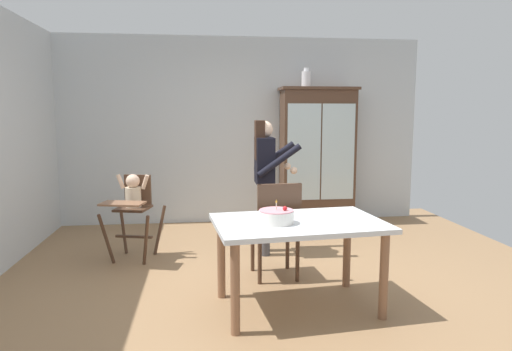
# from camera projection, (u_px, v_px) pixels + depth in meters

# --- Properties ---
(ground_plane) EXTENTS (6.24, 6.24, 0.00)m
(ground_plane) POSITION_uv_depth(u_px,v_px,m) (266.00, 285.00, 4.27)
(ground_plane) COLOR #93704C
(wall_back) EXTENTS (5.32, 0.06, 2.70)m
(wall_back) POSITION_uv_depth(u_px,v_px,m) (241.00, 131.00, 6.67)
(wall_back) COLOR silver
(wall_back) RESTS_ON ground_plane
(china_cabinet) EXTENTS (1.11, 0.48, 1.98)m
(china_cabinet) POSITION_uv_depth(u_px,v_px,m) (317.00, 156.00, 6.59)
(china_cabinet) COLOR #4C3323
(china_cabinet) RESTS_ON ground_plane
(ceramic_vase) EXTENTS (0.13, 0.13, 0.27)m
(ceramic_vase) POSITION_uv_depth(u_px,v_px,m) (306.00, 79.00, 6.43)
(ceramic_vase) COLOR white
(ceramic_vase) RESTS_ON china_cabinet
(high_chair_with_toddler) EXTENTS (0.70, 0.78, 0.95)m
(high_chair_with_toddler) POSITION_uv_depth(u_px,v_px,m) (133.00, 201.00, 4.97)
(high_chair_with_toddler) COLOR #4C3323
(high_chair_with_toddler) RESTS_ON ground_plane
(adult_person) EXTENTS (0.50, 0.49, 1.53)m
(adult_person) POSITION_uv_depth(u_px,v_px,m) (265.00, 170.00, 5.13)
(adult_person) COLOR #47474C
(adult_person) RESTS_ON ground_plane
(dining_table) EXTENTS (1.44, 1.01, 0.74)m
(dining_table) POSITION_uv_depth(u_px,v_px,m) (298.00, 233.00, 3.70)
(dining_table) COLOR silver
(dining_table) RESTS_ON ground_plane
(birthday_cake) EXTENTS (0.28, 0.28, 0.19)m
(birthday_cake) POSITION_uv_depth(u_px,v_px,m) (276.00, 216.00, 3.60)
(birthday_cake) COLOR white
(birthday_cake) RESTS_ON dining_table
(dining_chair_far_side) EXTENTS (0.47, 0.47, 0.96)m
(dining_chair_far_side) POSITION_uv_depth(u_px,v_px,m) (277.00, 224.00, 4.35)
(dining_chair_far_side) COLOR #4C3323
(dining_chair_far_side) RESTS_ON ground_plane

